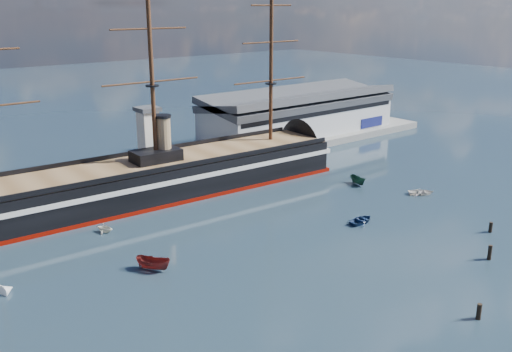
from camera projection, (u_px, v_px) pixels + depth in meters
ground at (222, 219)px, 110.11m from camera, size 600.00×600.00×0.00m
quay at (170, 169)px, 142.86m from camera, size 180.00×18.00×2.00m
warehouse at (299, 113)px, 172.50m from camera, size 63.00×21.00×11.60m
quay_tower at (149, 138)px, 133.57m from camera, size 5.00×5.00×15.00m
warship at (142, 181)px, 120.00m from camera, size 113.25×20.55×53.94m
motorboat_a at (154, 270)px, 89.05m from camera, size 7.21×5.78×2.76m
motorboat_b at (361, 223)px, 108.16m from camera, size 1.63×3.60×1.64m
motorboat_d at (105, 232)px, 103.73m from camera, size 5.81×4.59×1.96m
motorboat_e at (421, 194)px, 124.19m from camera, size 3.14×3.47×1.57m
motorboat_f at (358, 185)px, 130.98m from camera, size 6.42×3.66×2.42m
piling_near_mid at (478, 319)px, 75.21m from camera, size 0.64×0.64×2.95m
piling_near_right at (489, 260)px, 92.67m from camera, size 0.64×0.64×3.22m
piling_far_right at (490, 232)px, 103.74m from camera, size 0.64×0.64×2.64m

